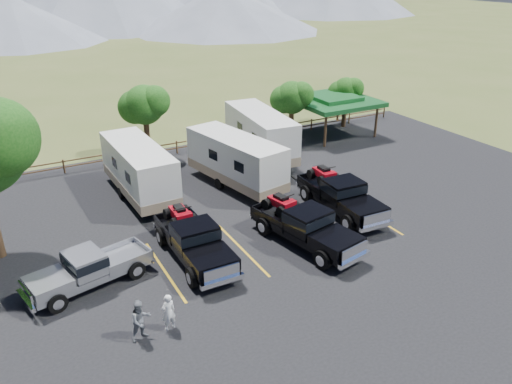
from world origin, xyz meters
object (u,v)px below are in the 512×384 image
pavilion (333,100)px  trailer_center (236,161)px  rig_left (193,239)px  pickup_silver (89,268)px  person_b (141,320)px  person_a (168,312)px  trailer_left (139,170)px  trailer_right (260,134)px  rig_right (340,194)px  rig_center (304,225)px

pavilion → trailer_center: (-11.79, -5.91, -1.07)m
pavilion → trailer_center: size_ratio=0.67×
rig_left → pickup_silver: size_ratio=1.09×
pickup_silver → person_b: (0.96, -4.42, -0.02)m
pickup_silver → rig_left: bearing=75.8°
person_a → pavilion: bearing=-148.9°
trailer_center → person_a: 13.84m
rig_left → trailer_left: bearing=91.4°
trailer_right → person_a: trailer_right is taller
pavilion → person_b: pavilion is taller
rig_right → trailer_center: bearing=123.4°
rig_center → person_b: bearing=-173.1°
pickup_silver → person_b: 4.52m
pavilion → person_b: (-21.21, -16.95, -1.91)m
rig_center → pickup_silver: 10.27m
trailer_center → pickup_silver: (-10.38, -6.62, -0.81)m
rig_center → pavilion: bearing=38.1°
rig_center → person_a: bearing=-171.2°
trailer_left → trailer_right: (9.52, 2.34, 0.08)m
rig_left → trailer_right: size_ratio=0.65×
rig_right → person_b: rig_right is taller
rig_left → trailer_left: (-0.19, 8.01, 0.67)m
trailer_center → person_b: size_ratio=5.49×
trailer_right → pavilion: bearing=21.2°
trailer_right → person_a: bearing=-124.0°
trailer_right → pickup_silver: trailer_right is taller
rig_left → trailer_center: trailer_center is taller
pavilion → trailer_right: size_ratio=0.63×
rig_left → rig_center: rig_center is taller
rig_center → trailer_center: 8.06m
pickup_silver → person_a: (2.03, -4.38, -0.08)m
trailer_left → pickup_silver: size_ratio=1.60×
trailer_center → person_a: trailer_center is taller
rig_center → trailer_right: (3.97, 11.69, 0.73)m
pavilion → rig_right: (-8.22, -11.88, -1.70)m
rig_right → pavilion: bearing=57.8°
rig_left → rig_right: 9.17m
pickup_silver → person_b: person_b is taller
rig_center → trailer_center: bearing=77.3°
trailer_left → rig_left: bearing=-90.5°
person_a → person_b: person_b is taller
person_a → trailer_left: bearing=-110.8°
rig_left → trailer_center: size_ratio=0.69×
rig_right → pickup_silver: (-13.95, -0.65, -0.18)m
trailer_left → person_b: (-3.66, -12.35, -0.85)m
pickup_silver → person_b: size_ratio=3.45×
rig_left → trailer_right: (9.33, 10.35, 0.75)m
rig_left → person_a: size_ratio=4.05×
rig_right → person_b: (-12.99, -5.07, -0.21)m
trailer_left → rig_right: bearing=-39.8°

